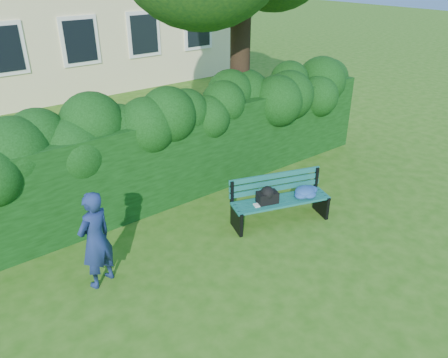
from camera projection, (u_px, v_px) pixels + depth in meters
ground at (245, 238)px, 7.77m from camera, size 80.00×80.00×0.00m
hedge at (176, 153)px, 8.92m from camera, size 10.00×1.00×1.80m
park_bench at (284, 197)px, 8.12m from camera, size 1.92×1.11×0.89m
man_reading at (96, 240)px, 6.38m from camera, size 0.66×0.55×1.57m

